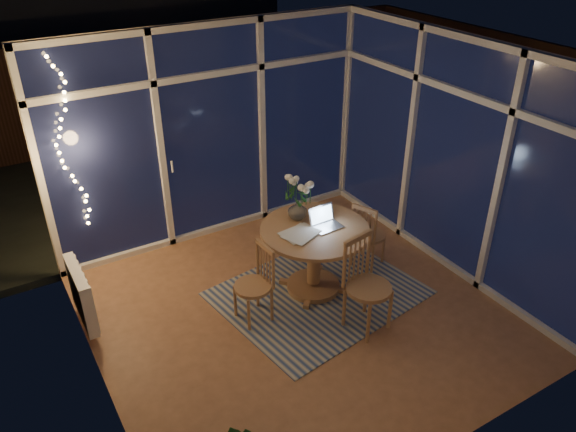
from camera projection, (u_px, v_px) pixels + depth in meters
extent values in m
plane|color=#8F5C3E|center=(299.00, 312.00, 5.85)|extent=(4.00, 4.00, 0.00)
plane|color=silver|center=(302.00, 62.00, 4.55)|extent=(4.00, 4.00, 0.00)
cube|color=silver|center=(211.00, 134.00, 6.68)|extent=(4.00, 0.04, 2.60)
cube|color=silver|center=(460.00, 326.00, 3.71)|extent=(4.00, 0.04, 2.60)
cube|color=silver|center=(79.00, 267.00, 4.31)|extent=(0.04, 4.00, 2.60)
cube|color=silver|center=(456.00, 157.00, 6.09)|extent=(0.04, 4.00, 2.60)
cube|color=white|center=(213.00, 135.00, 6.65)|extent=(4.00, 0.10, 2.60)
cube|color=white|center=(453.00, 158.00, 6.07)|extent=(0.10, 4.00, 2.60)
cube|color=silver|center=(81.00, 295.00, 5.45)|extent=(0.10, 0.70, 0.58)
cube|color=black|center=(172.00, 146.00, 9.81)|extent=(12.00, 6.00, 0.10)
cube|color=#351E13|center=(128.00, 90.00, 9.48)|extent=(11.00, 0.08, 1.80)
sphere|color=#163217|center=(121.00, 170.00, 7.79)|extent=(0.90, 0.90, 0.90)
cube|color=#BCB599|center=(318.00, 293.00, 6.11)|extent=(2.25, 1.91, 0.01)
cylinder|color=#A86B4C|center=(314.00, 259.00, 5.99)|extent=(1.30, 1.30, 0.78)
cube|color=#A86B4C|center=(253.00, 285.00, 5.55)|extent=(0.42, 0.42, 0.85)
cube|color=#A86B4C|center=(369.00, 233.00, 6.39)|extent=(0.52, 0.52, 0.85)
cube|color=#A86B4C|center=(369.00, 286.00, 5.40)|extent=(0.54, 0.54, 1.01)
imported|color=silver|center=(297.00, 210.00, 5.92)|extent=(0.23, 0.23, 0.21)
imported|color=white|center=(326.00, 212.00, 6.06)|extent=(0.17, 0.17, 0.04)
cube|color=silver|center=(301.00, 234.00, 5.68)|extent=(0.42, 0.36, 0.02)
cube|color=black|center=(324.00, 227.00, 5.82)|extent=(0.12, 0.07, 0.01)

